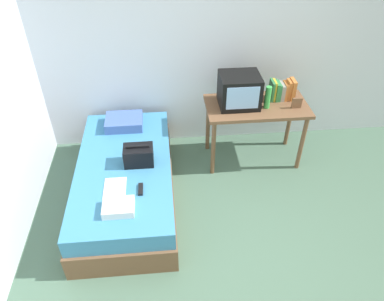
# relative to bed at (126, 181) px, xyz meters

# --- Properties ---
(ground_plane) EXTENTS (8.00, 8.00, 0.00)m
(ground_plane) POSITION_rel_bed_xyz_m (0.97, -0.89, -0.24)
(ground_plane) COLOR #4C6B56
(wall_back) EXTENTS (5.20, 0.10, 2.60)m
(wall_back) POSITION_rel_bed_xyz_m (0.97, 1.11, 1.06)
(wall_back) COLOR silver
(wall_back) RESTS_ON ground
(bed) EXTENTS (1.00, 2.00, 0.48)m
(bed) POSITION_rel_bed_xyz_m (0.00, 0.00, 0.00)
(bed) COLOR brown
(bed) RESTS_ON ground
(desk) EXTENTS (1.16, 0.60, 0.77)m
(desk) POSITION_rel_bed_xyz_m (1.51, 0.56, 0.43)
(desk) COLOR brown
(desk) RESTS_ON ground
(tv) EXTENTS (0.44, 0.39, 0.36)m
(tv) POSITION_rel_bed_xyz_m (1.29, 0.59, 0.71)
(tv) COLOR black
(tv) RESTS_ON desk
(water_bottle) EXTENTS (0.07, 0.07, 0.26)m
(water_bottle) POSITION_rel_bed_xyz_m (1.60, 0.49, 0.66)
(water_bottle) COLOR green
(water_bottle) RESTS_ON desk
(book_row) EXTENTS (0.28, 0.17, 0.24)m
(book_row) POSITION_rel_bed_xyz_m (1.81, 0.67, 0.64)
(book_row) COLOR #337F47
(book_row) RESTS_ON desk
(picture_frame) EXTENTS (0.11, 0.02, 0.12)m
(picture_frame) POSITION_rel_bed_xyz_m (1.93, 0.45, 0.60)
(picture_frame) COLOR brown
(picture_frame) RESTS_ON desk
(pillow) EXTENTS (0.43, 0.34, 0.11)m
(pillow) POSITION_rel_bed_xyz_m (-0.02, 0.70, 0.30)
(pillow) COLOR #4766AD
(pillow) RESTS_ON bed
(handbag) EXTENTS (0.30, 0.20, 0.22)m
(handbag) POSITION_rel_bed_xyz_m (0.17, 0.00, 0.34)
(handbag) COLOR black
(handbag) RESTS_ON bed
(magazine) EXTENTS (0.21, 0.29, 0.01)m
(magazine) POSITION_rel_bed_xyz_m (-0.06, -0.36, 0.25)
(magazine) COLOR white
(magazine) RESTS_ON bed
(remote_dark) EXTENTS (0.04, 0.16, 0.02)m
(remote_dark) POSITION_rel_bed_xyz_m (0.19, -0.40, 0.25)
(remote_dark) COLOR black
(remote_dark) RESTS_ON bed
(folded_towel) EXTENTS (0.28, 0.22, 0.07)m
(folded_towel) POSITION_rel_bed_xyz_m (-0.00, -0.64, 0.28)
(folded_towel) COLOR white
(folded_towel) RESTS_ON bed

